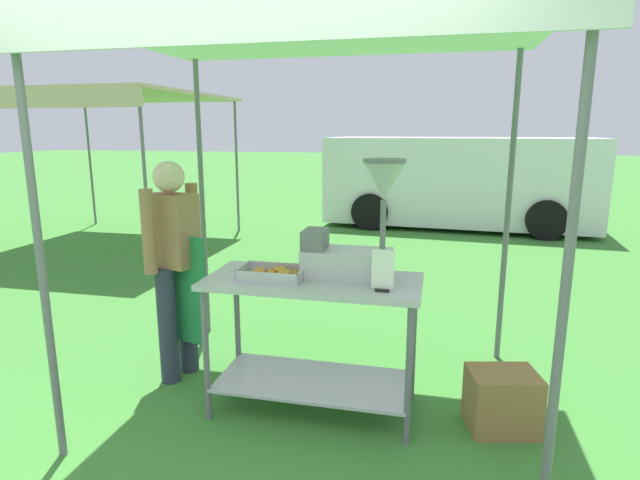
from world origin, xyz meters
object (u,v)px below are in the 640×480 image
at_px(donut_tray, 274,274).
at_px(supply_crate, 502,401).
at_px(neighbour_tent, 103,98).
at_px(van_white, 459,180).
at_px(menu_sign, 383,274).
at_px(stall_canopy, 316,39).
at_px(donut_fryer, 356,235).
at_px(vendor, 175,260).
at_px(donut_cart, 313,318).

xyz_separation_m(donut_tray, supply_crate, (1.43, 0.08, -0.74)).
bearing_deg(neighbour_tent, van_white, 29.00).
height_order(menu_sign, van_white, van_white).
xyz_separation_m(stall_canopy, menu_sign, (0.45, -0.25, -1.34)).
height_order(donut_tray, neighbour_tent, neighbour_tent).
relative_size(donut_fryer, neighbour_tent, 0.23).
bearing_deg(van_white, donut_tray, -100.74).
bearing_deg(menu_sign, vendor, 165.87).
height_order(stall_canopy, supply_crate, stall_canopy).
height_order(vendor, van_white, van_white).
xyz_separation_m(menu_sign, supply_crate, (0.74, 0.19, -0.82)).
relative_size(stall_canopy, menu_sign, 11.13).
xyz_separation_m(vendor, neighbour_tent, (-3.26, 3.92, 1.40)).
xyz_separation_m(stall_canopy, vendor, (-1.09, 0.13, -1.44)).
height_order(donut_cart, menu_sign, menu_sign).
xyz_separation_m(vendor, van_white, (2.21, 6.95, -0.03)).
distance_m(donut_cart, donut_fryer, 0.61).
bearing_deg(stall_canopy, donut_fryer, -4.01).
distance_m(donut_cart, menu_sign, 0.61).
xyz_separation_m(donut_cart, vendor, (-1.09, 0.23, 0.27)).
relative_size(stall_canopy, donut_tray, 6.71).
distance_m(donut_cart, neighbour_tent, 6.24).
xyz_separation_m(donut_fryer, supply_crate, (0.93, -0.04, -0.99)).
distance_m(stall_canopy, donut_tray, 1.45).
bearing_deg(supply_crate, donut_fryer, 177.31).
bearing_deg(donut_fryer, menu_sign, -50.61).
bearing_deg(donut_tray, vendor, 162.05).
relative_size(menu_sign, neighbour_tent, 0.08).
height_order(stall_canopy, van_white, stall_canopy).
distance_m(donut_cart, vendor, 1.14).
bearing_deg(neighbour_tent, menu_sign, -41.92).
distance_m(donut_fryer, neighbour_tent, 6.25).
bearing_deg(neighbour_tent, supply_crate, -36.64).
bearing_deg(vendor, menu_sign, -14.13).
bearing_deg(menu_sign, neighbour_tent, 138.08).
bearing_deg(donut_fryer, neighbour_tent, 138.51).
distance_m(vendor, van_white, 7.30).
height_order(donut_fryer, neighbour_tent, neighbour_tent).
bearing_deg(menu_sign, donut_tray, 170.66).
bearing_deg(vendor, stall_canopy, -7.03).
height_order(donut_fryer, menu_sign, donut_fryer).
distance_m(stall_canopy, donut_cart, 1.71).
relative_size(menu_sign, van_white, 0.05).
bearing_deg(donut_tray, donut_fryer, 13.45).
distance_m(van_white, neighbour_tent, 6.42).
bearing_deg(van_white, vendor, -107.66).
relative_size(donut_cart, van_white, 0.27).
bearing_deg(donut_tray, stall_canopy, 29.70).
bearing_deg(vendor, supply_crate, -4.92).
bearing_deg(menu_sign, donut_cart, 161.17).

